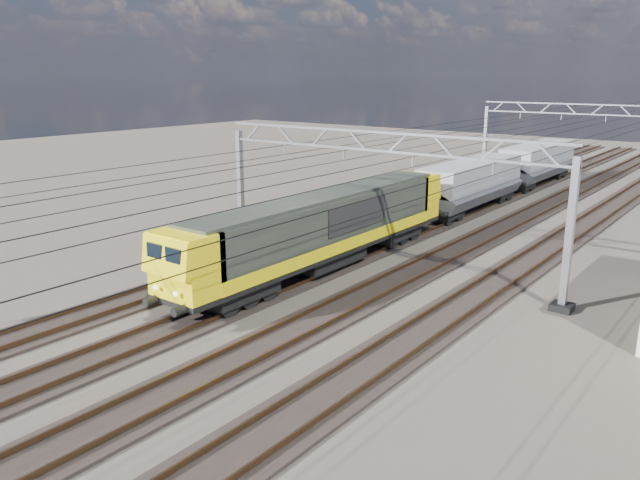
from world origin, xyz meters
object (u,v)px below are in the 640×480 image
Objects in this scene: catenary_gantry_far at (581,138)px; hopper_wagon_mid at (538,161)px; locomotive at (325,226)px; hopper_wagon_lead at (471,182)px; catenary_gantry_mid at (376,195)px.

hopper_wagon_mid is at bearing -109.28° from catenary_gantry_far.
locomotive is (-2.00, -37.61, -1.58)m from catenary_gantry_far.
hopper_wagon_lead is at bearing -90.00° from hopper_wagon_mid.
catenary_gantry_far is 37.70m from locomotive.
catenary_gantry_mid is at bearing 38.90° from locomotive.
locomotive is 1.62× the size of hopper_wagon_lead.
hopper_wagon_mid is at bearing 93.78° from catenary_gantry_mid.
catenary_gantry_mid reaches higher than hopper_wagon_mid.
catenary_gantry_mid is 0.94× the size of locomotive.
hopper_wagon_mid is (0.00, 14.20, 0.00)m from hopper_wagon_lead.
catenary_gantry_far is 20.09m from hopper_wagon_lead.
catenary_gantry_mid reaches higher than locomotive.
catenary_gantry_far is at bearing 84.27° from hopper_wagon_lead.
catenary_gantry_mid and catenary_gantry_far have the same top height.
hopper_wagon_lead is (-0.00, 17.70, -0.09)m from locomotive.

